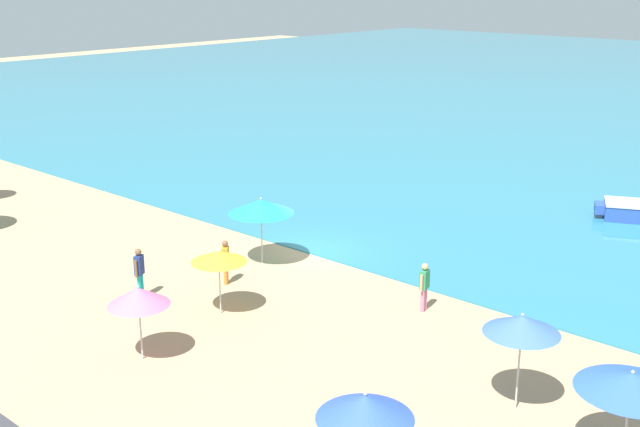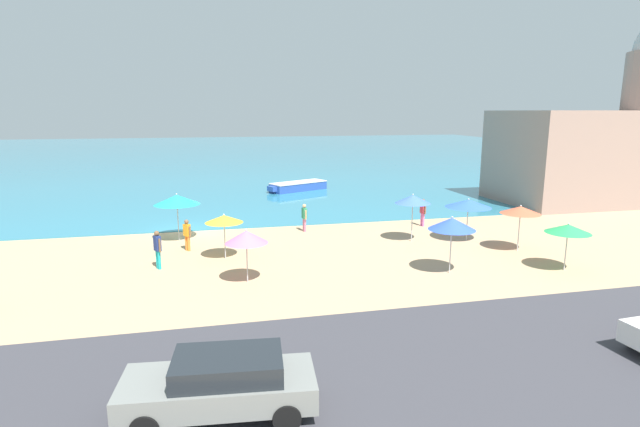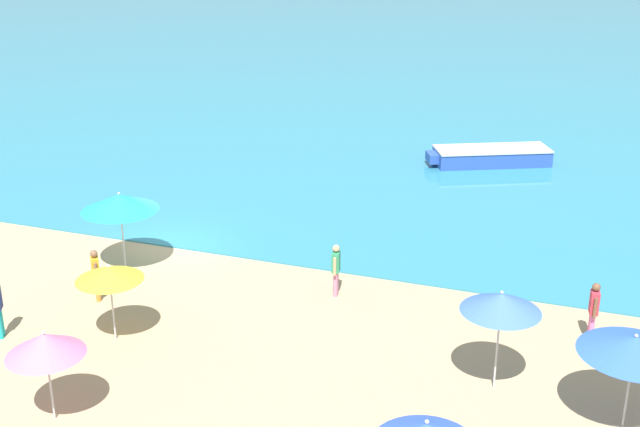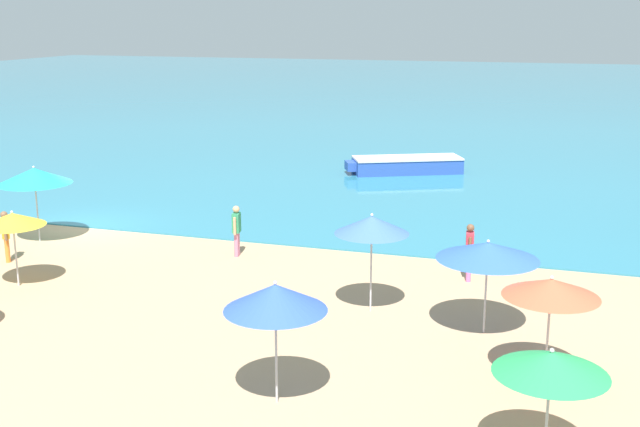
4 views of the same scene
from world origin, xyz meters
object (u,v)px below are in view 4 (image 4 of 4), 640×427
Objects in this scene: beach_umbrella_1 at (12,219)px; beach_umbrella_3 at (34,176)px; beach_umbrella_8 at (275,297)px; beach_umbrella_5 at (372,225)px; bather_2 at (6,234)px; beach_umbrella_10 at (551,288)px; skiff_nearshore at (406,165)px; beach_umbrella_2 at (488,251)px; beach_umbrella_0 at (551,363)px; bather_0 at (237,228)px; bather_3 at (470,249)px.

beach_umbrella_1 is 0.85× the size of beach_umbrella_3.
beach_umbrella_1 is at bearing 155.04° from beach_umbrella_8.
beach_umbrella_5 is 1.62× the size of bather_2.
beach_umbrella_10 is 0.42× the size of skiff_nearshore.
beach_umbrella_2 is 3.05m from beach_umbrella_5.
beach_umbrella_5 reaches higher than beach_umbrella_2.
bather_0 is at bearing 135.22° from beach_umbrella_0.
bather_2 is at bearing 176.17° from beach_umbrella_5.
beach_umbrella_3 reaches higher than beach_umbrella_2.
beach_umbrella_1 is 6.71m from bather_0.
bather_3 is (-2.50, 9.56, -0.95)m from beach_umbrella_0.
beach_umbrella_0 is at bearing -23.28° from bather_2.
beach_umbrella_2 reaches higher than bather_2.
bather_3 is (-2.39, 6.26, -1.16)m from beach_umbrella_10.
beach_umbrella_2 is 0.96× the size of beach_umbrella_8.
bather_2 reaches higher than skiff_nearshore.
beach_umbrella_2 is 1.49× the size of bather_0.
beach_umbrella_1 is 0.39× the size of skiff_nearshore.
beach_umbrella_5 reaches higher than beach_umbrella_8.
skiff_nearshore is at bearing 106.95° from beach_umbrella_2.
beach_umbrella_0 reaches higher than bather_2.
beach_umbrella_3 is (-2.34, 4.16, 0.31)m from beach_umbrella_1.
bather_3 is at bearing -2.06° from bather_0.
bather_2 is at bearing -157.64° from bather_0.
bather_0 is 0.29× the size of skiff_nearshore.
bather_0 is at bearing 117.64° from beach_umbrella_8.
beach_umbrella_8 is at bearing -29.01° from bather_2.
bather_0 is at bearing 146.31° from beach_umbrella_5.
beach_umbrella_3 is at bearing -121.65° from skiff_nearshore.
beach_umbrella_8 is at bearing -62.36° from bather_0.
beach_umbrella_1 is at bearing -110.16° from skiff_nearshore.
beach_umbrella_1 is 0.84× the size of beach_umbrella_5.
beach_umbrella_2 is at bearing -11.06° from beach_umbrella_5.
bather_0 is 0.97× the size of bather_3.
beach_umbrella_2 is 0.44× the size of skiff_nearshore.
beach_umbrella_10 is 22.91m from skiff_nearshore.
bather_3 is (2.68, 8.74, -1.26)m from beach_umbrella_8.
beach_umbrella_3 reaches higher than bather_3.
beach_umbrella_5 is at bearing -14.05° from beach_umbrella_3.
bather_2 is (-11.89, 0.80, -1.42)m from beach_umbrella_5.
bather_0 is (-8.26, 4.10, -1.15)m from beach_umbrella_2.
beach_umbrella_3 is at bearing 119.33° from beach_umbrella_1.
beach_umbrella_2 is at bearing 105.99° from beach_umbrella_0.
bather_0 is 7.40m from bather_3.
skiff_nearshore is at bearing 95.46° from beach_umbrella_8.
bather_3 is at bearing 19.44° from beach_umbrella_1.
bather_3 is (2.12, 3.25, -1.37)m from beach_umbrella_5.
beach_umbrella_10 is (1.53, -2.43, 0.04)m from beach_umbrella_2.
beach_umbrella_2 is at bearing -26.40° from bather_0.
beach_umbrella_8 is at bearing -107.06° from bather_3.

